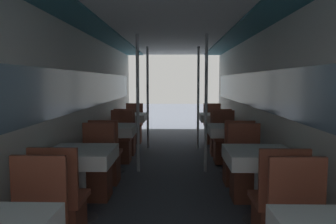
% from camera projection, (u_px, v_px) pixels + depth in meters
% --- Properties ---
extents(wall_left, '(0.05, 10.19, 2.19)m').
position_uv_depth(wall_left, '(75.00, 105.00, 4.55)').
color(wall_left, silver).
rests_on(wall_left, ground_plane).
extents(wall_right, '(0.05, 10.19, 2.19)m').
position_uv_depth(wall_right, '(269.00, 106.00, 4.49)').
color(wall_right, silver).
rests_on(wall_right, ground_plane).
extents(ceiling_panel, '(2.69, 10.19, 0.07)m').
position_uv_depth(ceiling_panel, '(171.00, 23.00, 4.41)').
color(ceiling_panel, silver).
rests_on(ceiling_panel, wall_left).
extents(dining_table_left_1, '(0.68, 0.68, 0.75)m').
position_uv_depth(dining_table_left_1, '(81.00, 159.00, 3.42)').
color(dining_table_left_1, '#4C4C51').
rests_on(dining_table_left_1, ground_plane).
extents(chair_left_near_1, '(0.41, 0.41, 0.93)m').
position_uv_depth(chair_left_near_1, '(62.00, 216.00, 2.83)').
color(chair_left_near_1, brown).
rests_on(chair_left_near_1, ground_plane).
extents(chair_left_far_1, '(0.41, 0.41, 0.93)m').
position_uv_depth(chair_left_far_1, '(96.00, 175.00, 4.07)').
color(chair_left_far_1, brown).
rests_on(chair_left_far_1, ground_plane).
extents(dining_table_left_2, '(0.68, 0.68, 0.75)m').
position_uv_depth(dining_table_left_2, '(114.00, 132.00, 5.24)').
color(dining_table_left_2, '#4C4C51').
rests_on(dining_table_left_2, ground_plane).
extents(chair_left_near_2, '(0.41, 0.41, 0.93)m').
position_uv_depth(chair_left_near_2, '(106.00, 163.00, 4.66)').
color(chair_left_near_2, brown).
rests_on(chair_left_near_2, ground_plane).
extents(chair_left_far_2, '(0.41, 0.41, 0.93)m').
position_uv_depth(chair_left_far_2, '(121.00, 146.00, 5.89)').
color(chair_left_far_2, brown).
rests_on(chair_left_far_2, ground_plane).
extents(support_pole_left_2, '(0.05, 0.05, 2.19)m').
position_uv_depth(support_pole_left_2, '(138.00, 104.00, 5.19)').
color(support_pole_left_2, silver).
rests_on(support_pole_left_2, ground_plane).
extents(dining_table_left_3, '(0.68, 0.68, 0.75)m').
position_uv_depth(dining_table_left_3, '(130.00, 119.00, 7.06)').
color(dining_table_left_3, '#4C4C51').
rests_on(dining_table_left_3, ground_plane).
extents(chair_left_near_3, '(0.41, 0.41, 0.93)m').
position_uv_depth(chair_left_near_3, '(126.00, 140.00, 6.48)').
color(chair_left_near_3, brown).
rests_on(chair_left_near_3, ground_plane).
extents(chair_left_far_3, '(0.41, 0.41, 0.93)m').
position_uv_depth(chair_left_far_3, '(134.00, 130.00, 7.71)').
color(chair_left_far_3, brown).
rests_on(chair_left_far_3, ground_plane).
extents(support_pole_left_3, '(0.05, 0.05, 2.19)m').
position_uv_depth(support_pole_left_3, '(148.00, 98.00, 7.01)').
color(support_pole_left_3, silver).
rests_on(support_pole_left_3, ground_plane).
extents(dining_table_right_1, '(0.68, 0.68, 0.75)m').
position_uv_depth(dining_table_right_1, '(259.00, 160.00, 3.37)').
color(dining_table_right_1, '#4C4C51').
rests_on(dining_table_right_1, ground_plane).
extents(chair_right_near_1, '(0.41, 0.41, 0.93)m').
position_uv_depth(chair_right_near_1, '(277.00, 218.00, 2.79)').
color(chair_right_near_1, brown).
rests_on(chair_right_near_1, ground_plane).
extents(chair_right_far_1, '(0.41, 0.41, 0.93)m').
position_uv_depth(chair_right_far_1, '(246.00, 176.00, 4.03)').
color(chair_right_far_1, brown).
rests_on(chair_right_far_1, ground_plane).
extents(dining_table_right_2, '(0.68, 0.68, 0.75)m').
position_uv_depth(dining_table_right_2, '(230.00, 132.00, 5.20)').
color(dining_table_right_2, '#4C4C51').
rests_on(dining_table_right_2, ground_plane).
extents(chair_right_near_2, '(0.41, 0.41, 0.93)m').
position_uv_depth(chair_right_near_2, '(237.00, 164.00, 4.61)').
color(chair_right_near_2, brown).
rests_on(chair_right_near_2, ground_plane).
extents(chair_right_far_2, '(0.41, 0.41, 0.93)m').
position_uv_depth(chair_right_far_2, '(224.00, 146.00, 5.85)').
color(chair_right_far_2, brown).
rests_on(chair_right_far_2, ground_plane).
extents(support_pole_right_2, '(0.05, 0.05, 2.19)m').
position_uv_depth(support_pole_right_2, '(206.00, 104.00, 5.16)').
color(support_pole_right_2, silver).
rests_on(support_pole_right_2, ground_plane).
extents(dining_table_right_3, '(0.68, 0.68, 0.75)m').
position_uv_depth(dining_table_right_3, '(216.00, 119.00, 7.02)').
color(dining_table_right_3, '#4C4C51').
rests_on(dining_table_right_3, ground_plane).
extents(chair_right_near_3, '(0.41, 0.41, 0.93)m').
position_uv_depth(chair_right_near_3, '(220.00, 140.00, 6.43)').
color(chair_right_near_3, brown).
rests_on(chair_right_near_3, ground_plane).
extents(chair_right_far_3, '(0.41, 0.41, 0.93)m').
position_uv_depth(chair_right_far_3, '(213.00, 131.00, 7.67)').
color(chair_right_far_3, brown).
rests_on(chair_right_far_3, ground_plane).
extents(support_pole_right_3, '(0.05, 0.05, 2.19)m').
position_uv_depth(support_pole_right_3, '(198.00, 98.00, 6.99)').
color(support_pole_right_3, silver).
rests_on(support_pole_right_3, ground_plane).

